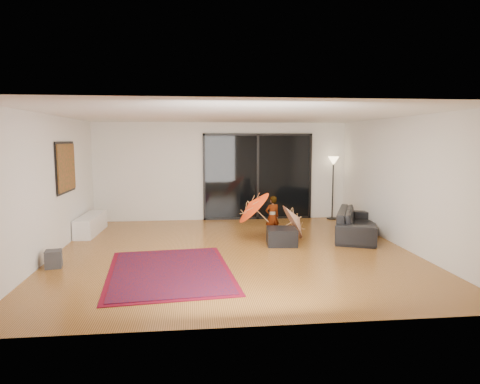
{
  "coord_description": "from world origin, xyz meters",
  "views": [
    {
      "loc": [
        -0.79,
        -8.34,
        2.22
      ],
      "look_at": [
        0.21,
        0.8,
        1.1
      ],
      "focal_mm": 32.0,
      "sensor_mm": 36.0,
      "label": 1
    }
  ],
  "objects": [
    {
      "name": "wall_front",
      "position": [
        0.0,
        -3.5,
        1.35
      ],
      "size": [
        7.0,
        0.0,
        7.0
      ],
      "primitive_type": "plane",
      "rotation": [
        -1.57,
        0.0,
        0.0
      ],
      "color": "silver",
      "rests_on": "floor"
    },
    {
      "name": "parasol_orange",
      "position": [
        0.44,
        1.11,
        0.73
      ],
      "size": [
        0.77,
        0.92,
        0.91
      ],
      "rotation": [
        0.0,
        -0.79,
        0.0
      ],
      "color": "red",
      "rests_on": "child"
    },
    {
      "name": "ceiling",
      "position": [
        0.0,
        0.0,
        2.7
      ],
      "size": [
        7.0,
        7.0,
        0.0
      ],
      "primitive_type": "plane",
      "rotation": [
        3.14,
        0.0,
        0.0
      ],
      "color": "white",
      "rests_on": "wall_back"
    },
    {
      "name": "sofa",
      "position": [
        2.95,
        0.98,
        0.32
      ],
      "size": [
        1.64,
        2.34,
        0.64
      ],
      "primitive_type": "imported",
      "rotation": [
        0.0,
        0.0,
        1.17
      ],
      "color": "black",
      "rests_on": "floor"
    },
    {
      "name": "wall_right",
      "position": [
        3.5,
        0.0,
        1.35
      ],
      "size": [
        0.0,
        7.0,
        7.0
      ],
      "primitive_type": "plane",
      "rotation": [
        1.57,
        0.0,
        -1.57
      ],
      "color": "silver",
      "rests_on": "floor"
    },
    {
      "name": "parasol_white",
      "position": [
        1.59,
        1.01,
        0.5
      ],
      "size": [
        0.58,
        0.86,
        0.93
      ],
      "rotation": [
        0.0,
        1.06,
        0.0
      ],
      "color": "silver",
      "rests_on": "floor"
    },
    {
      "name": "floor",
      "position": [
        0.0,
        0.0,
        0.0
      ],
      "size": [
        7.0,
        7.0,
        0.0
      ],
      "primitive_type": "plane",
      "color": "#A9692E",
      "rests_on": "ground"
    },
    {
      "name": "ottoman",
      "position": [
        1.06,
        0.43,
        0.18
      ],
      "size": [
        0.68,
        0.68,
        0.36
      ],
      "primitive_type": "cube",
      "rotation": [
        0.0,
        0.0,
        -0.1
      ],
      "color": "black",
      "rests_on": "floor"
    },
    {
      "name": "wall_left",
      "position": [
        -3.5,
        0.0,
        1.35
      ],
      "size": [
        0.0,
        7.0,
        7.0
      ],
      "primitive_type": "plane",
      "rotation": [
        1.57,
        0.0,
        1.57
      ],
      "color": "silver",
      "rests_on": "floor"
    },
    {
      "name": "child",
      "position": [
        0.99,
        1.16,
        0.48
      ],
      "size": [
        0.4,
        0.32,
        0.95
      ],
      "primitive_type": "imported",
      "rotation": [
        0.0,
        0.0,
        3.43
      ],
      "color": "#999999",
      "rests_on": "floor"
    },
    {
      "name": "media_console",
      "position": [
        -3.25,
        2.03,
        0.22
      ],
      "size": [
        0.45,
        1.6,
        0.44
      ],
      "primitive_type": "cube",
      "rotation": [
        0.0,
        0.0,
        -0.04
      ],
      "color": "white",
      "rests_on": "floor"
    },
    {
      "name": "speaker",
      "position": [
        -3.25,
        -0.75,
        0.15
      ],
      "size": [
        0.31,
        0.31,
        0.31
      ],
      "primitive_type": "cube",
      "rotation": [
        0.0,
        0.0,
        0.19
      ],
      "color": "#424244",
      "rests_on": "floor"
    },
    {
      "name": "wall_back",
      "position": [
        0.0,
        3.5,
        1.35
      ],
      "size": [
        7.0,
        0.0,
        7.0
      ],
      "primitive_type": "plane",
      "rotation": [
        1.57,
        0.0,
        0.0
      ],
      "color": "silver",
      "rests_on": "floor"
    },
    {
      "name": "persian_rug",
      "position": [
        -1.22,
        -1.21,
        0.01
      ],
      "size": [
        2.29,
        3.02,
        0.02
      ],
      "rotation": [
        0.0,
        0.0,
        0.09
      ],
      "color": "#5B0718",
      "rests_on": "floor"
    },
    {
      "name": "sliding_door",
      "position": [
        1.0,
        3.47,
        1.2
      ],
      "size": [
        3.06,
        0.07,
        2.4
      ],
      "color": "black",
      "rests_on": "wall_back"
    },
    {
      "name": "painting",
      "position": [
        -3.46,
        1.0,
        1.65
      ],
      "size": [
        0.04,
        1.28,
        1.08
      ],
      "color": "black",
      "rests_on": "wall_left"
    },
    {
      "name": "floor_lamp",
      "position": [
        3.1,
        3.24,
        1.39
      ],
      "size": [
        0.3,
        0.3,
        1.76
      ],
      "color": "black",
      "rests_on": "floor"
    }
  ]
}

